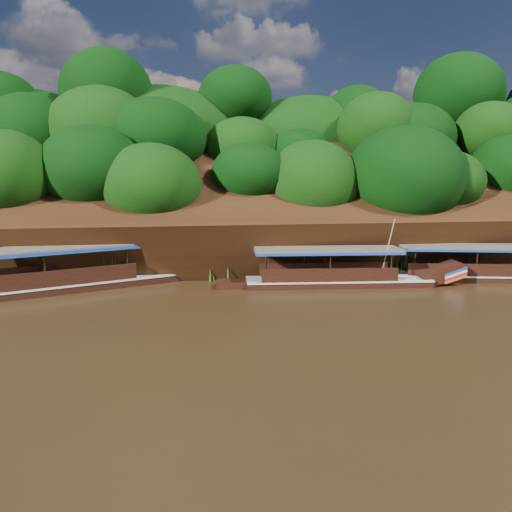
# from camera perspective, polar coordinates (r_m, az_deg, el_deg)

# --- Properties ---
(ground) EXTENTS (160.00, 160.00, 0.00)m
(ground) POSITION_cam_1_polar(r_m,az_deg,el_deg) (24.08, 11.64, -7.24)
(ground) COLOR black
(ground) RESTS_ON ground
(riverbank) EXTENTS (120.00, 30.06, 19.40)m
(riverbank) POSITION_cam_1_polar(r_m,az_deg,el_deg) (45.36, 1.94, 3.22)
(riverbank) COLOR black
(riverbank) RESTS_ON ground
(boat_0) EXTENTS (13.93, 4.70, 5.81)m
(boat_0) POSITION_cam_1_polar(r_m,az_deg,el_deg) (35.51, 25.54, -1.73)
(boat_0) COLOR black
(boat_0) RESTS_ON ground
(boat_1) EXTENTS (13.49, 3.14, 4.62)m
(boat_1) POSITION_cam_1_polar(r_m,az_deg,el_deg) (31.16, 10.61, -2.39)
(boat_1) COLOR black
(boat_1) RESTS_ON ground
(boat_2) EXTENTS (16.36, 8.42, 6.12)m
(boat_2) POSITION_cam_1_polar(r_m,az_deg,el_deg) (31.51, -20.01, -2.53)
(boat_2) COLOR black
(boat_2) RESTS_ON ground
(reeds) EXTENTS (48.53, 2.22, 2.15)m
(reeds) POSITION_cam_1_polar(r_m,az_deg,el_deg) (32.04, 0.12, -1.21)
(reeds) COLOR #3C721C
(reeds) RESTS_ON ground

